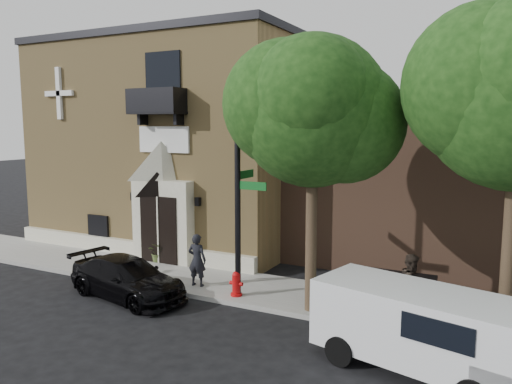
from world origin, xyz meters
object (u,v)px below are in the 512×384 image
street_sign (238,188)px  cargo_van (427,329)px  fire_hydrant (236,284)px  black_sedan (127,278)px  pedestrian_far (412,285)px  dumpster (397,298)px  pedestrian_near (197,260)px

street_sign → cargo_van: bearing=-20.1°
fire_hydrant → black_sedan: bearing=-157.2°
pedestrian_far → dumpster: bearing=157.0°
cargo_van → pedestrian_near: pedestrian_near is taller
street_sign → dumpster: 5.57m
fire_hydrant → pedestrian_far: size_ratio=0.44×
black_sedan → cargo_van: bearing=-84.7°
cargo_van → pedestrian_near: 8.02m
pedestrian_near → dumpster: bearing=174.1°
black_sedan → cargo_van: (9.20, -0.87, 0.41)m
black_sedan → pedestrian_far: size_ratio=2.48×
pedestrian_far → black_sedan: bearing=110.4°
street_sign → fire_hydrant: (-0.05, -0.08, -3.01)m
street_sign → pedestrian_far: street_sign is taller
street_sign → dumpster: street_sign is taller
fire_hydrant → dumpster: dumpster is taller
cargo_van → dumpster: 2.73m
black_sedan → fire_hydrant: 3.48m
street_sign → black_sedan: bearing=-155.3°
fire_hydrant → pedestrian_far: 5.24m
pedestrian_near → cargo_van: bearing=156.1°
dumpster → street_sign: bearing=-178.9°
fire_hydrant → dumpster: size_ratio=0.41×
street_sign → pedestrian_near: bearing=174.6°
fire_hydrant → street_sign: bearing=56.2°
cargo_van → street_sign: street_sign is taller
dumpster → fire_hydrant: bearing=-178.0°
black_sedan → fire_hydrant: black_sedan is taller
street_sign → pedestrian_near: street_sign is taller
black_sedan → dumpster: 8.25m
dumpster → pedestrian_far: bearing=59.7°
pedestrian_near → black_sedan: bearing=39.9°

